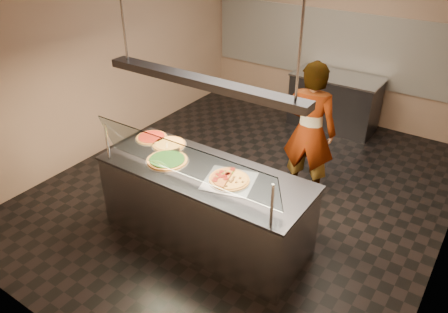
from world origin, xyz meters
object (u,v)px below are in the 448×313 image
Objects in this scene: pizza_cheese at (169,144)px; half_pizza_pepperoni at (221,175)px; pizza_spatula at (170,147)px; worker at (309,131)px; pizza_tomato at (152,137)px; perforated_tray at (229,181)px; pizza_spinach at (167,160)px; sneeze_guard at (183,161)px; serving_counter at (205,205)px; heat_lamp_housing at (202,82)px; prep_table at (334,101)px; half_pizza_sausage at (238,182)px.

half_pizza_pepperoni is at bearing -14.96° from pizza_cheese.
worker is (1.17, 1.36, -0.03)m from pizza_spatula.
half_pizza_pepperoni reaches higher than pizza_spatula.
pizza_tomato is at bearing 30.90° from worker.
pizza_cheese is at bearing -1.90° from pizza_tomato.
perforated_tray is 1.27× the size of pizza_spinach.
pizza_spatula is (-0.62, 0.50, -0.27)m from sneeze_guard.
pizza_spatula is (-0.62, 0.16, 0.49)m from serving_counter.
pizza_cheese reaches higher than perforated_tray.
half_pizza_pepperoni is 0.97m from pizza_cheese.
pizza_spatula is at bearing -43.21° from pizza_cheese.
heat_lamp_housing is at bearing -14.35° from pizza_spatula.
pizza_spatula reaches higher than serving_counter.
prep_table is at bearing 77.50° from pizza_cheese.
pizza_cheese reaches higher than prep_table.
sneeze_guard is 5.22× the size of pizza_cheese.
prep_table is 3.99m from heat_lamp_housing.
worker is (0.55, 1.86, -0.29)m from sneeze_guard.
pizza_cheese is at bearing 161.40° from serving_counter.
prep_table is at bearing 95.73° from half_pizza_sausage.
pizza_spinach reaches higher than pizza_tomato.
perforated_tray is 0.10m from half_pizza_sausage.
perforated_tray is 1.49× the size of pizza_cheese.
pizza_cheese is at bearing 37.05° from worker.
pizza_spinach is 0.38m from pizza_cheese.
pizza_spinach is (-0.47, -0.07, 0.48)m from serving_counter.
prep_table is 0.80× the size of worker.
pizza_spatula is 0.12× the size of heat_lamp_housing.
pizza_tomato is 2.00m from worker.
pizza_spinach is at bearing -56.19° from pizza_spatula.
half_pizza_pepperoni is 0.31× the size of prep_table.
worker is (1.25, 1.28, -0.01)m from pizza_cheese.
perforated_tray is 0.42× the size of prep_table.
half_pizza_pepperoni is (0.24, 0.33, -0.26)m from sneeze_guard.
pizza_spatula is (-0.15, 0.23, 0.01)m from pizza_spinach.
worker reaches higher than prep_table.
perforated_tray reaches higher than prep_table.
serving_counter is 0.88m from pizza_cheese.
sneeze_guard is (-0.00, -0.34, 0.76)m from serving_counter.
worker reaches higher than pizza_tomato.
pizza_cheese is at bearing 167.55° from half_pizza_sausage.
half_pizza_pepperoni is 1.67× the size of pizza_spatula.
perforated_tray reaches higher than serving_counter.
pizza_spinach is at bearing -176.20° from perforated_tray.
sneeze_guard is 4.12m from prep_table.
pizza_cheese is 0.11m from pizza_spatula.
pizza_spinach is (-0.47, 0.27, -0.28)m from sneeze_guard.
pizza_spinach is (-0.70, -0.05, -0.02)m from half_pizza_pepperoni.
half_pizza_pepperoni reaches higher than half_pizza_sausage.
sneeze_guard is 1.96m from worker.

